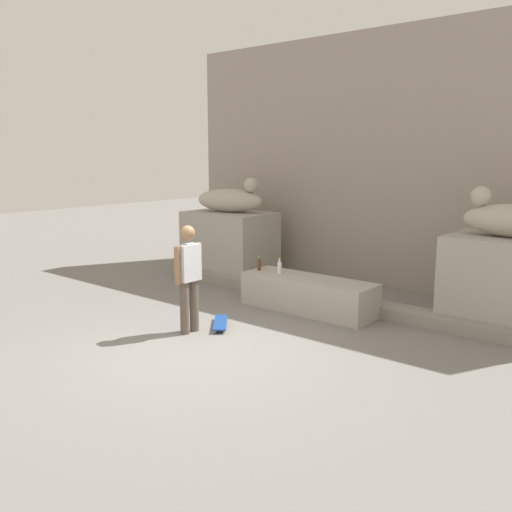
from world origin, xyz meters
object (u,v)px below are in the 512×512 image
object	(u,v)px
skateboard	(220,323)
skater	(189,274)
bottle_brown	(259,265)
bottle_clear	(280,267)
statue_reclining_left	(231,199)

from	to	relation	value
skateboard	skater	bearing A→B (deg)	-59.98
bottle_brown	bottle_clear	bearing A→B (deg)	3.60
bottle_brown	statue_reclining_left	bearing A→B (deg)	145.41
skater	skateboard	distance (m)	1.01
statue_reclining_left	bottle_clear	world-z (taller)	statue_reclining_left
skater	bottle_clear	bearing A→B (deg)	177.03
skateboard	bottle_brown	world-z (taller)	bottle_brown
skater	bottle_clear	xyz separation A→B (m)	(0.11, 2.14, -0.22)
skateboard	bottle_clear	world-z (taller)	bottle_clear
statue_reclining_left	bottle_brown	bearing A→B (deg)	-47.29
skateboard	bottle_brown	distance (m)	1.80
skater	bottle_brown	bearing A→B (deg)	-170.71
skateboard	statue_reclining_left	bearing A→B (deg)	178.68
statue_reclining_left	bottle_brown	size ratio (longest dim) A/B	6.54
statue_reclining_left	skateboard	xyz separation A→B (m)	(2.40, -2.90, -1.67)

